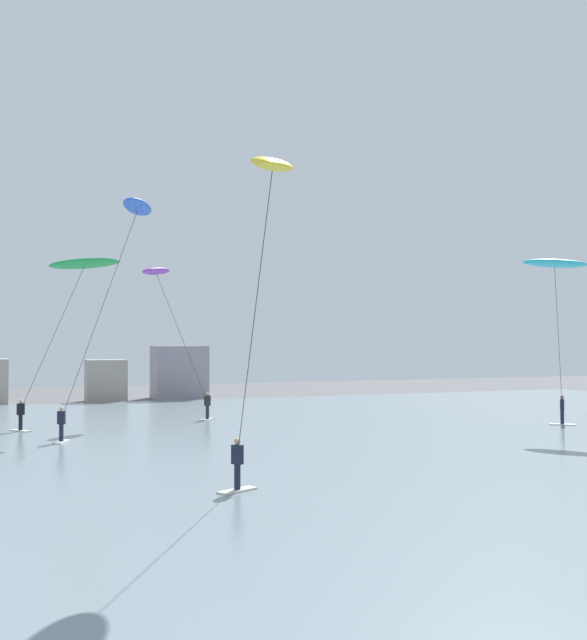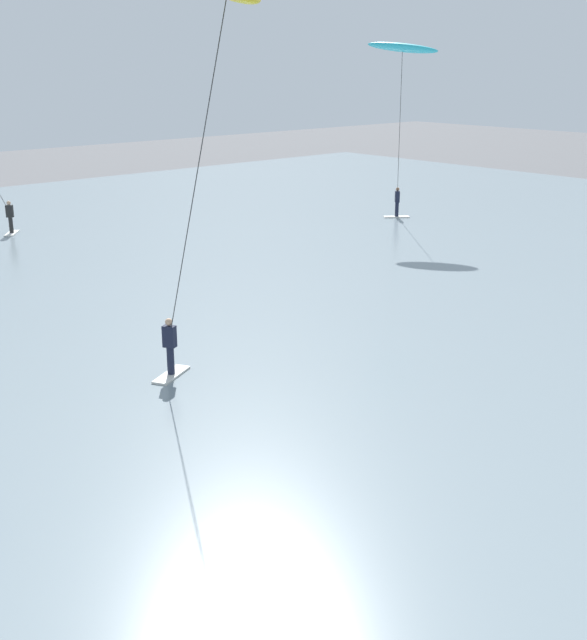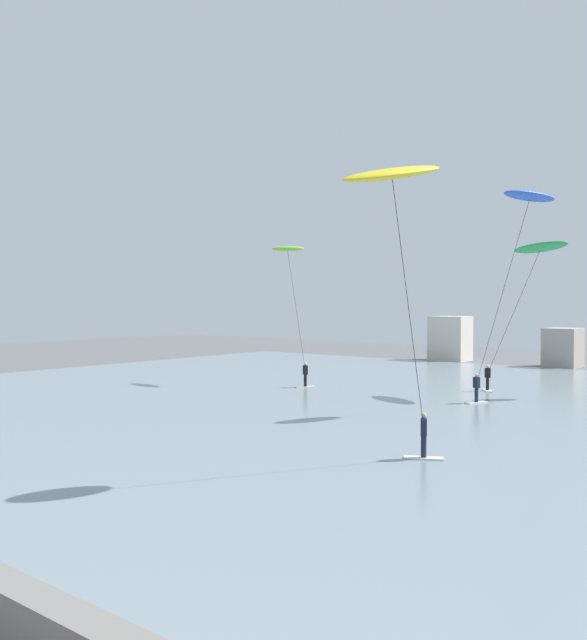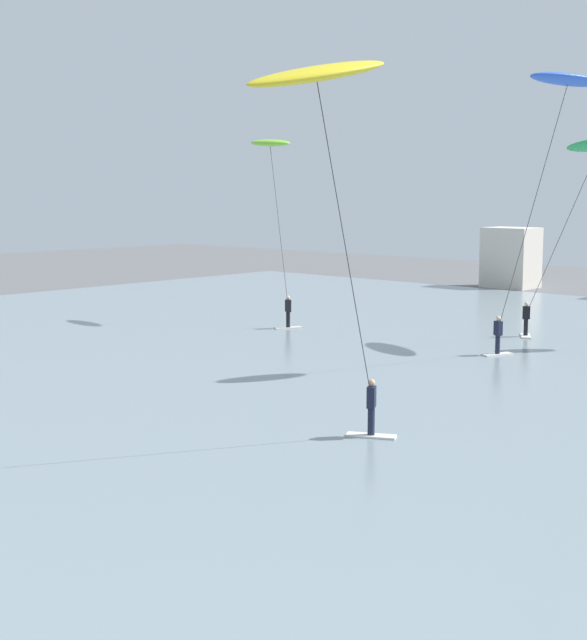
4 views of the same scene
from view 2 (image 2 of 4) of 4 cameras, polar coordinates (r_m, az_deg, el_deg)
The scene contains 3 objects.
water_bay at distance 32.39m, azimuth -16.00°, elevation 2.44°, with size 84.00×52.00×0.10m, color gray.
kitesurfer_yellow at distance 18.82m, azimuth -5.13°, elevation 20.41°, with size 2.64×5.06×10.32m.
kitesurfer_cyan at distance 42.48m, azimuth 7.72°, elevation 17.77°, with size 3.47×3.73×9.32m.
Camera 2 is at (-13.44, 2.60, 8.29)m, focal length 45.05 mm.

